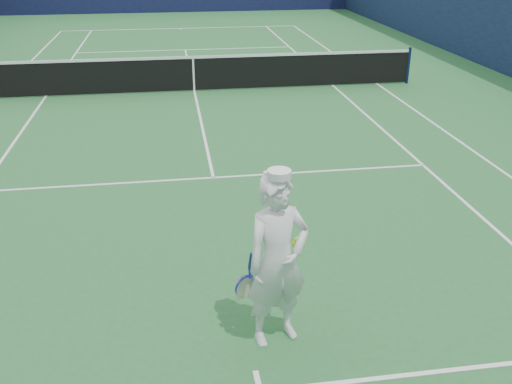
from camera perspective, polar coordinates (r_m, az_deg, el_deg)
ground at (r=16.69m, az=-6.18°, el=9.98°), size 80.00×80.00×0.00m
court_markings at (r=16.69m, az=-6.18°, el=9.99°), size 11.03×23.83×0.01m
windscreen_fence at (r=16.30m, az=-6.51°, el=16.79°), size 20.12×36.12×4.00m
tennis_net at (r=16.56m, az=-6.27°, el=11.83°), size 12.88×0.09×1.07m
tennis_player at (r=6.07m, az=2.16°, el=-6.92°), size 0.90×0.67×2.03m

